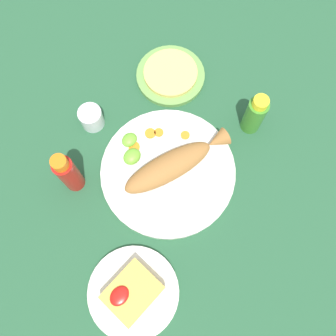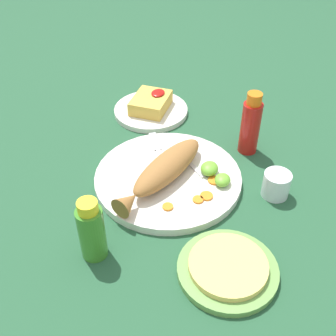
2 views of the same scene
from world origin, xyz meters
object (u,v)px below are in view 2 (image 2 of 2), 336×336
Objects in this scene: fork_near at (159,152)px; hot_sauce_bottle_green at (92,231)px; tortilla_plate at (227,270)px; main_plate at (168,178)px; side_plate_fries at (151,111)px; fork_far at (179,152)px; salt_cup at (276,186)px; fried_fish at (164,170)px; hot_sauce_bottle_red at (251,125)px.

fork_near is 1.26× the size of hot_sauce_bottle_green.
hot_sauce_bottle_green is 0.25m from tortilla_plate.
hot_sauce_bottle_green is at bearing 164.28° from main_plate.
fork_near is 0.83× the size of side_plate_fries.
salt_cup reaches higher than fork_far.
side_plate_fries is at bearing 58.37° from salt_cup.
fried_fish reaches higher than fork_near.
salt_cup is (0.03, -0.23, 0.02)m from main_plate.
main_plate is at bearing 97.56° from salt_cup.
salt_cup is at bearing -61.59° from fried_fish.
tortilla_plate is (0.03, -0.24, -0.05)m from hot_sauce_bottle_green.
hot_sauce_bottle_red is at bearing -94.01° from fork_near.
main_plate is at bearing -15.72° from hot_sauce_bottle_green.
side_plate_fries is (0.18, 0.09, -0.01)m from fork_near.
fried_fish is 0.24m from hot_sauce_bottle_red.
main_plate is 0.09m from fork_far.
hot_sauce_bottle_green is at bearing -178.21° from fried_fish.
salt_cup is 0.29× the size of side_plate_fries.
main_plate is at bearing -178.38° from fork_near.
tortilla_plate is (-0.19, -0.18, -0.04)m from fried_fish.
fork_far is 0.34m from tortilla_plate.
hot_sauce_bottle_green reaches higher than fork_far.
main_plate is at bearing 138.91° from hot_sauce_bottle_red.
fork_far is 0.24m from salt_cup.
hot_sauce_bottle_green is at bearing 120.74° from fork_far.
fork_near is 0.28m from salt_cup.
hot_sauce_bottle_green is 0.73× the size of tortilla_plate.
hot_sauce_bottle_red reaches higher than salt_cup.
tortilla_plate is (-0.23, 0.05, -0.02)m from salt_cup.
hot_sauce_bottle_red is (0.10, -0.19, 0.05)m from fork_near.
hot_sauce_bottle_red is at bearing -108.48° from fork_far.
salt_cup is (0.26, -0.30, -0.04)m from hot_sauce_bottle_green.
fried_fish is at bearing 101.01° from salt_cup.
fried_fish reaches higher than side_plate_fries.
fork_near is 1.06× the size of hot_sauce_bottle_red.
hot_sauce_bottle_red reaches higher than main_plate.
fried_fish is at bearing 174.09° from fork_near.
salt_cup is 0.24m from tortilla_plate.
fried_fish is 0.10m from fork_far.
fork_near reaches higher than main_plate.
fork_near is 0.20m from side_plate_fries.
fork_far is at bearing 0.92° from main_plate.
main_plate is 1.17× the size of fried_fish.
tortilla_plate is (-0.37, -0.03, -0.07)m from hot_sauce_bottle_red.
fork_near is (0.08, 0.04, -0.02)m from fried_fish.
salt_cup is (-0.05, -0.23, 0.00)m from fork_far.
fried_fish reaches higher than salt_cup.
tortilla_plate is at bearing -138.62° from main_plate.
side_plate_fries and tortilla_plate have the same top height.
fork_far is 1.11× the size of hot_sauce_bottle_green.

